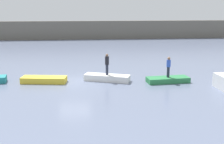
# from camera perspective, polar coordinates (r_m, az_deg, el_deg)

# --- Properties ---
(ground_plane) EXTENTS (120.00, 120.00, 0.00)m
(ground_plane) POSITION_cam_1_polar(r_m,az_deg,el_deg) (22.26, -7.81, -2.07)
(ground_plane) COLOR slate
(embankment_wall) EXTENTS (80.00, 1.20, 3.33)m
(embankment_wall) POSITION_cam_1_polar(r_m,az_deg,el_deg) (51.53, -6.78, 8.60)
(embankment_wall) COLOR #666056
(embankment_wall) RESTS_ON ground_plane
(rowboat_yellow) EXTENTS (3.63, 1.65, 0.47)m
(rowboat_yellow) POSITION_cam_1_polar(r_m,az_deg,el_deg) (22.52, -13.87, -1.54)
(rowboat_yellow) COLOR gold
(rowboat_yellow) RESTS_ON ground_plane
(rowboat_white) EXTENTS (3.79, 2.21, 0.51)m
(rowboat_white) POSITION_cam_1_polar(r_m,az_deg,el_deg) (22.34, -1.03, -1.21)
(rowboat_white) COLOR white
(rowboat_white) RESTS_ON ground_plane
(rowboat_green) EXTENTS (3.44, 1.44, 0.41)m
(rowboat_green) POSITION_cam_1_polar(r_m,az_deg,el_deg) (22.39, 11.46, -1.57)
(rowboat_green) COLOR #2D7F47
(rowboat_green) RESTS_ON ground_plane
(person_dark_shirt) EXTENTS (0.32, 0.32, 1.72)m
(person_dark_shirt) POSITION_cam_1_polar(r_m,az_deg,el_deg) (22.06, -1.05, 1.83)
(person_dark_shirt) COLOR #232838
(person_dark_shirt) RESTS_ON rowboat_white
(person_blue_shirt) EXTENTS (0.32, 0.32, 1.64)m
(person_blue_shirt) POSITION_cam_1_polar(r_m,az_deg,el_deg) (22.14, 11.59, 1.23)
(person_blue_shirt) COLOR #232838
(person_blue_shirt) RESTS_ON rowboat_green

